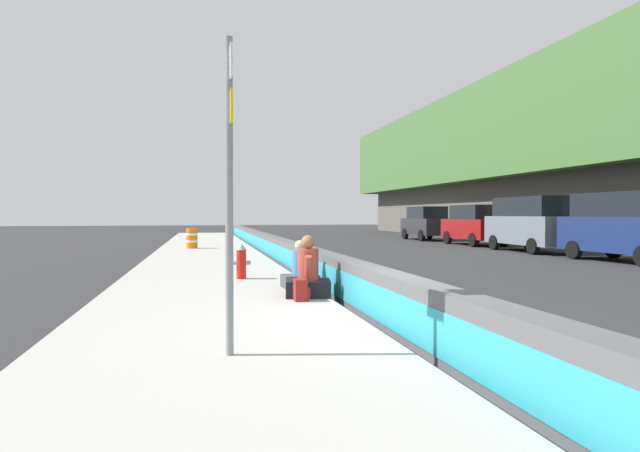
{
  "coord_description": "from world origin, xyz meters",
  "views": [
    {
      "loc": [
        -7.42,
        2.83,
        1.74
      ],
      "look_at": [
        6.17,
        -0.21,
        1.44
      ],
      "focal_mm": 29.52,
      "sensor_mm": 36.0,
      "label": 1
    }
  ],
  "objects_px": {
    "backpack": "(301,290)",
    "construction_barrel": "(192,238)",
    "parked_car_midline": "(475,224)",
    "seated_person_middle": "(300,273)",
    "parked_car_third": "(629,225)",
    "route_sign_post": "(230,173)",
    "parked_car_fourth": "(531,223)",
    "seated_person_foreground": "(308,277)",
    "parked_car_far": "(426,223)",
    "fire_hydrant": "(241,261)"
  },
  "relations": [
    {
      "from": "route_sign_post",
      "to": "parked_car_midline",
      "type": "relative_size",
      "value": 0.75
    },
    {
      "from": "fire_hydrant",
      "to": "seated_person_middle",
      "type": "xyz_separation_m",
      "value": [
        -1.89,
        -1.14,
        -0.12
      ]
    },
    {
      "from": "parked_car_third",
      "to": "parked_car_fourth",
      "type": "relative_size",
      "value": 1.0
    },
    {
      "from": "backpack",
      "to": "parked_car_far",
      "type": "bearing_deg",
      "value": -28.84
    },
    {
      "from": "seated_person_middle",
      "to": "parked_car_midline",
      "type": "bearing_deg",
      "value": -39.35
    },
    {
      "from": "construction_barrel",
      "to": "backpack",
      "type": "bearing_deg",
      "value": -171.97
    },
    {
      "from": "construction_barrel",
      "to": "parked_car_far",
      "type": "distance_m",
      "value": 17.33
    },
    {
      "from": "fire_hydrant",
      "to": "parked_car_midline",
      "type": "distance_m",
      "value": 19.97
    },
    {
      "from": "parked_car_midline",
      "to": "parked_car_far",
      "type": "height_order",
      "value": "same"
    },
    {
      "from": "backpack",
      "to": "parked_car_fourth",
      "type": "height_order",
      "value": "parked_car_fourth"
    },
    {
      "from": "seated_person_foreground",
      "to": "parked_car_third",
      "type": "relative_size",
      "value": 0.23
    },
    {
      "from": "seated_person_foreground",
      "to": "construction_barrel",
      "type": "relative_size",
      "value": 1.26
    },
    {
      "from": "construction_barrel",
      "to": "parked_car_midline",
      "type": "distance_m",
      "value": 15.71
    },
    {
      "from": "construction_barrel",
      "to": "parked_car_fourth",
      "type": "height_order",
      "value": "parked_car_fourth"
    },
    {
      "from": "seated_person_foreground",
      "to": "parked_car_third",
      "type": "bearing_deg",
      "value": -64.95
    },
    {
      "from": "parked_car_fourth",
      "to": "parked_car_far",
      "type": "bearing_deg",
      "value": 0.27
    },
    {
      "from": "fire_hydrant",
      "to": "backpack",
      "type": "height_order",
      "value": "fire_hydrant"
    },
    {
      "from": "seated_person_middle",
      "to": "parked_car_fourth",
      "type": "xyz_separation_m",
      "value": [
        10.49,
        -12.92,
        0.89
      ]
    },
    {
      "from": "construction_barrel",
      "to": "parked_car_far",
      "type": "height_order",
      "value": "parked_car_far"
    },
    {
      "from": "parked_car_midline",
      "to": "parked_car_third",
      "type": "bearing_deg",
      "value": -179.9
    },
    {
      "from": "route_sign_post",
      "to": "backpack",
      "type": "bearing_deg",
      "value": -22.67
    },
    {
      "from": "construction_barrel",
      "to": "route_sign_post",
      "type": "bearing_deg",
      "value": -177.7
    },
    {
      "from": "construction_barrel",
      "to": "parked_car_third",
      "type": "distance_m",
      "value": 18.28
    },
    {
      "from": "construction_barrel",
      "to": "parked_car_fourth",
      "type": "relative_size",
      "value": 0.18
    },
    {
      "from": "fire_hydrant",
      "to": "backpack",
      "type": "xyz_separation_m",
      "value": [
        -3.62,
        -0.84,
        -0.25
      ]
    },
    {
      "from": "parked_car_far",
      "to": "route_sign_post",
      "type": "bearing_deg",
      "value": 151.92
    },
    {
      "from": "fire_hydrant",
      "to": "parked_car_fourth",
      "type": "height_order",
      "value": "parked_car_fourth"
    },
    {
      "from": "fire_hydrant",
      "to": "parked_car_third",
      "type": "xyz_separation_m",
      "value": [
        3.01,
        -14.21,
        0.77
      ]
    },
    {
      "from": "backpack",
      "to": "parked_car_third",
      "type": "bearing_deg",
      "value": -63.64
    },
    {
      "from": "backpack",
      "to": "parked_car_third",
      "type": "xyz_separation_m",
      "value": [
        6.63,
        -13.38,
        1.02
      ]
    },
    {
      "from": "seated_person_foreground",
      "to": "parked_car_far",
      "type": "relative_size",
      "value": 0.25
    },
    {
      "from": "fire_hydrant",
      "to": "construction_barrel",
      "type": "bearing_deg",
      "value": 6.55
    },
    {
      "from": "parked_car_fourth",
      "to": "parked_car_midline",
      "type": "xyz_separation_m",
      "value": [
        5.43,
        -0.13,
        -0.17
      ]
    },
    {
      "from": "parked_car_midline",
      "to": "seated_person_middle",
      "type": "bearing_deg",
      "value": 140.65
    },
    {
      "from": "seated_person_foreground",
      "to": "parked_car_third",
      "type": "height_order",
      "value": "parked_car_third"
    },
    {
      "from": "parked_car_third",
      "to": "parked_car_midline",
      "type": "distance_m",
      "value": 11.02
    },
    {
      "from": "backpack",
      "to": "construction_barrel",
      "type": "height_order",
      "value": "construction_barrel"
    },
    {
      "from": "parked_car_third",
      "to": "route_sign_post",
      "type": "bearing_deg",
      "value": 124.39
    },
    {
      "from": "parked_car_far",
      "to": "seated_person_middle",
      "type": "bearing_deg",
      "value": 149.9
    },
    {
      "from": "seated_person_foreground",
      "to": "seated_person_middle",
      "type": "relative_size",
      "value": 1.15
    },
    {
      "from": "route_sign_post",
      "to": "parked_car_fourth",
      "type": "bearing_deg",
      "value": -43.03
    },
    {
      "from": "fire_hydrant",
      "to": "construction_barrel",
      "type": "distance_m",
      "value": 12.53
    },
    {
      "from": "parked_car_third",
      "to": "parked_car_far",
      "type": "relative_size",
      "value": 1.06
    },
    {
      "from": "parked_car_fourth",
      "to": "parked_car_far",
      "type": "distance_m",
      "value": 11.71
    },
    {
      "from": "seated_person_foreground",
      "to": "backpack",
      "type": "relative_size",
      "value": 3.0
    },
    {
      "from": "backpack",
      "to": "construction_barrel",
      "type": "distance_m",
      "value": 16.23
    },
    {
      "from": "parked_car_third",
      "to": "parked_car_midline",
      "type": "xyz_separation_m",
      "value": [
        11.02,
        0.02,
        -0.17
      ]
    },
    {
      "from": "backpack",
      "to": "construction_barrel",
      "type": "xyz_separation_m",
      "value": [
        16.07,
        2.27,
        0.28
      ]
    },
    {
      "from": "seated_person_foreground",
      "to": "construction_barrel",
      "type": "height_order",
      "value": "seated_person_foreground"
    },
    {
      "from": "seated_person_foreground",
      "to": "parked_car_midline",
      "type": "height_order",
      "value": "parked_car_midline"
    }
  ]
}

